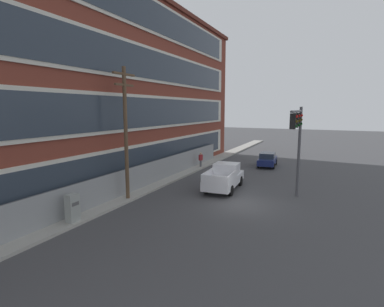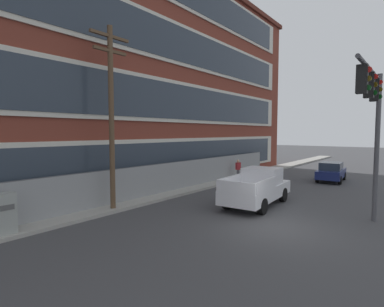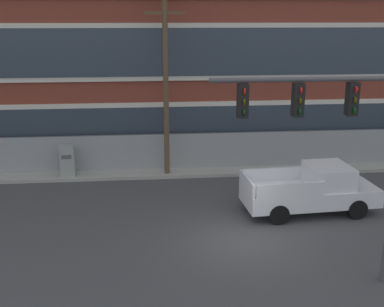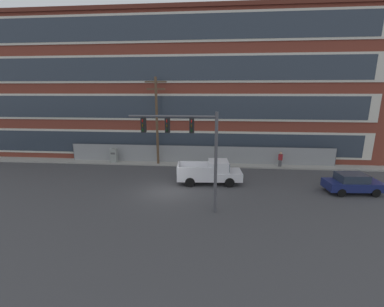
% 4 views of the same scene
% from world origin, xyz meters
% --- Properties ---
extents(ground_plane, '(160.00, 160.00, 0.00)m').
position_xyz_m(ground_plane, '(0.00, 0.00, 0.00)').
color(ground_plane, '#424244').
extents(sidewalk_building_side, '(80.00, 1.73, 0.16)m').
position_xyz_m(sidewalk_building_side, '(0.00, 7.90, 0.08)').
color(sidewalk_building_side, '#9E9B93').
rests_on(sidewalk_building_side, ground).
extents(brick_mill_building, '(48.91, 12.49, 16.01)m').
position_xyz_m(brick_mill_building, '(-2.40, 14.71, 8.02)').
color(brick_mill_building, brown).
rests_on(brick_mill_building, ground).
extents(chain_link_fence, '(28.38, 0.06, 2.02)m').
position_xyz_m(chain_link_fence, '(1.96, 8.24, 1.03)').
color(chain_link_fence, gray).
rests_on(chain_link_fence, ground).
extents(traffic_signal_mast, '(5.50, 0.43, 6.49)m').
position_xyz_m(traffic_signal_mast, '(2.05, -3.12, 4.73)').
color(traffic_signal_mast, '#4C4C51').
rests_on(traffic_signal_mast, ground).
extents(pickup_truck_white, '(5.59, 2.44, 1.98)m').
position_xyz_m(pickup_truck_white, '(3.37, 2.36, 0.94)').
color(pickup_truck_white, silver).
rests_on(pickup_truck_white, ground).
extents(utility_pole_near_corner, '(2.22, 0.26, 9.12)m').
position_xyz_m(utility_pole_near_corner, '(-2.36, 7.49, 4.99)').
color(utility_pole_near_corner, brown).
rests_on(utility_pole_near_corner, ground).
extents(electrical_cabinet, '(0.69, 0.50, 1.71)m').
position_xyz_m(electrical_cabinet, '(-7.24, 7.52, 0.86)').
color(electrical_cabinet, '#939993').
rests_on(electrical_cabinet, ground).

